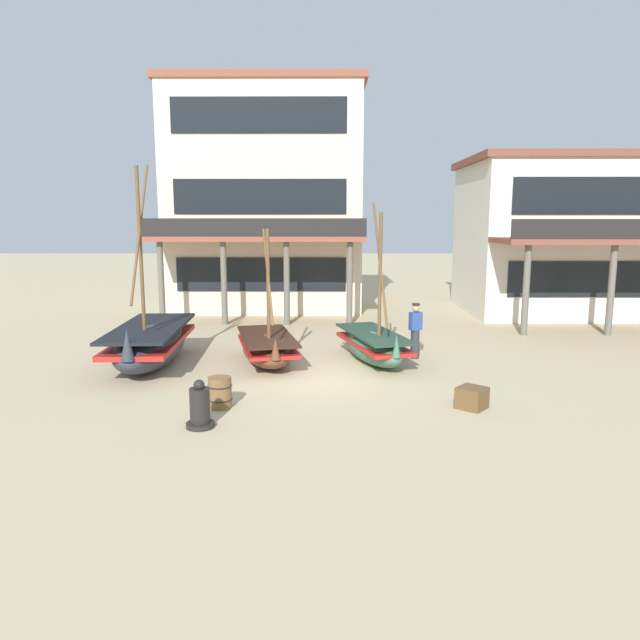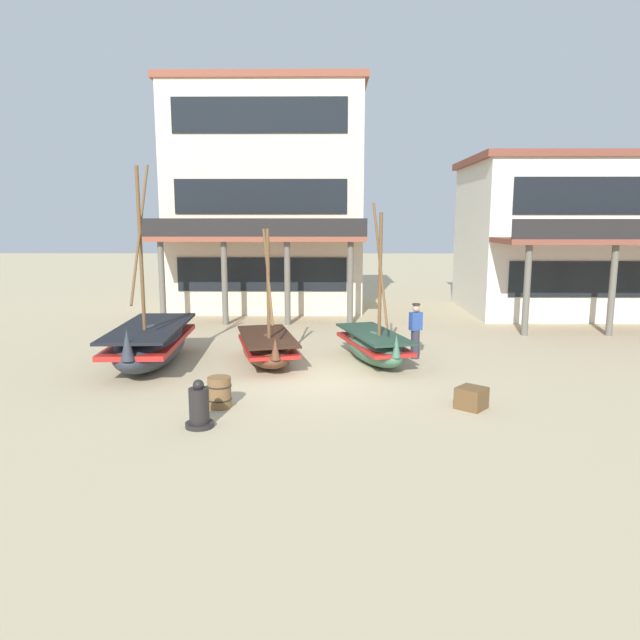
% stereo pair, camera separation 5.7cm
% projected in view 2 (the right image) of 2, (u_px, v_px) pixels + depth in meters
% --- Properties ---
extents(ground_plane, '(120.00, 120.00, 0.00)m').
position_uv_depth(ground_plane, '(320.00, 378.00, 15.57)').
color(ground_plane, tan).
extents(fishing_boat_near_left, '(2.16, 3.83, 4.63)m').
position_uv_depth(fishing_boat_near_left, '(374.00, 345.00, 17.25)').
color(fishing_boat_near_left, '#427056').
rests_on(fishing_boat_near_left, ground).
extents(fishing_boat_centre_large, '(2.03, 4.96, 5.70)m').
position_uv_depth(fishing_boat_centre_large, '(151.00, 343.00, 16.88)').
color(fishing_boat_centre_large, '#2D333D').
rests_on(fishing_boat_centre_large, ground).
extents(fishing_boat_far_right, '(2.18, 3.77, 3.92)m').
position_uv_depth(fishing_boat_far_right, '(267.00, 347.00, 17.13)').
color(fishing_boat_far_right, brown).
rests_on(fishing_boat_far_right, ground).
extents(fisherman_by_hull, '(0.42, 0.34, 1.68)m').
position_uv_depth(fisherman_by_hull, '(415.00, 331.00, 17.67)').
color(fisherman_by_hull, '#33333D').
rests_on(fisherman_by_hull, ground).
extents(capstan_winch, '(0.58, 0.58, 0.99)m').
position_uv_depth(capstan_winch, '(199.00, 408.00, 11.82)').
color(capstan_winch, black).
rests_on(capstan_winch, ground).
extents(wooden_barrel, '(0.56, 0.56, 0.70)m').
position_uv_depth(wooden_barrel, '(219.00, 392.00, 13.08)').
color(wooden_barrel, brown).
rests_on(wooden_barrel, ground).
extents(cargo_crate, '(0.81, 0.81, 0.48)m').
position_uv_depth(cargo_crate, '(471.00, 398.00, 13.03)').
color(cargo_crate, brown).
rests_on(cargo_crate, ground).
extents(harbor_building_main, '(9.10, 7.94, 10.26)m').
position_uv_depth(harbor_building_main, '(267.00, 199.00, 27.44)').
color(harbor_building_main, beige).
rests_on(harbor_building_main, ground).
extents(harbor_building_annex, '(11.16, 9.46, 6.88)m').
position_uv_depth(harbor_building_annex, '(590.00, 236.00, 26.29)').
color(harbor_building_annex, silver).
rests_on(harbor_building_annex, ground).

